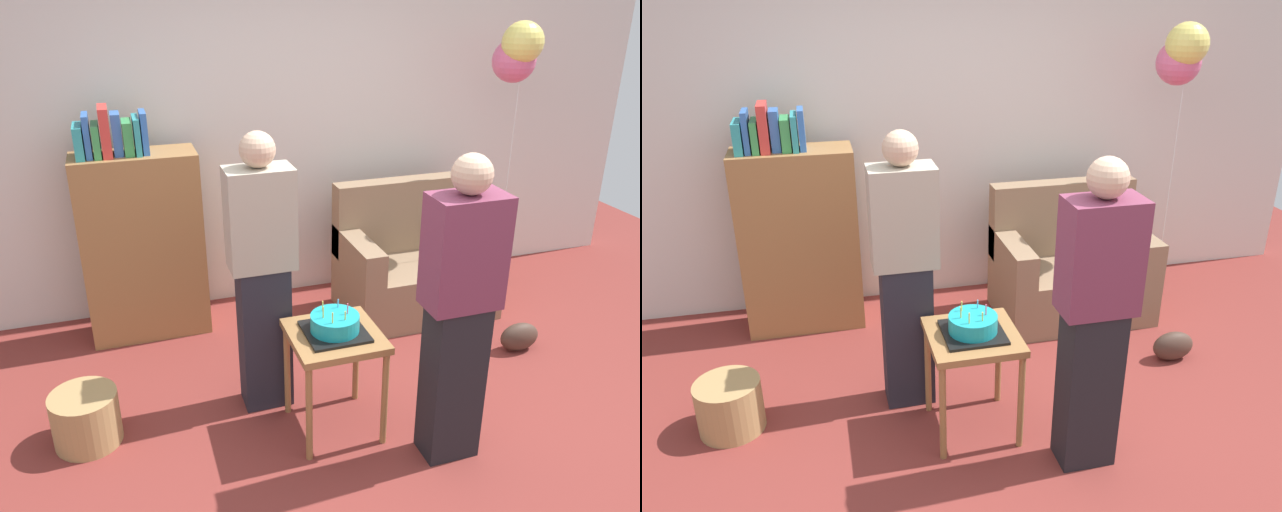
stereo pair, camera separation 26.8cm
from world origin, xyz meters
The scene contains 11 objects.
ground_plane centered at (0.00, 0.00, 0.00)m, with size 8.00×8.00×0.00m, color maroon.
wall_back centered at (0.00, 2.05, 1.35)m, with size 6.00×0.10×2.70m, color silver.
couch centered at (0.83, 1.43, 0.34)m, with size 1.10×0.70×0.96m.
bookshelf centered at (-1.11, 1.68, 0.69)m, with size 0.80×0.36×1.61m.
side_table centered at (-0.22, 0.24, 0.51)m, with size 0.48×0.48×0.61m.
birthday_cake centered at (-0.22, 0.24, 0.66)m, with size 0.32×0.32×0.17m.
person_blowing_candles centered at (-0.52, 0.60, 0.83)m, with size 0.36×0.22×1.63m.
person_holding_cake centered at (0.29, -0.13, 0.83)m, with size 0.36×0.22×1.63m.
wicker_basket centered at (-1.54, 0.54, 0.15)m, with size 0.36×0.36×0.30m, color #A88451.
handbag centered at (1.24, 0.61, 0.10)m, with size 0.28×0.14×0.20m, color #473328.
balloon_bunch centered at (1.53, 1.42, 1.86)m, with size 0.31×0.37×2.08m.
Camera 2 is at (-0.95, -2.58, 2.33)m, focal length 35.59 mm.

